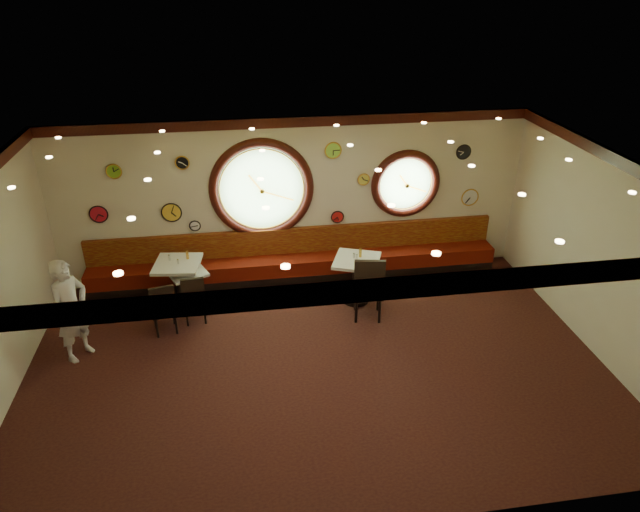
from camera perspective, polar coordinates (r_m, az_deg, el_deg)
The scene contains 43 objects.
floor at distance 9.20m, azimuth -0.33°, elevation -10.70°, with size 9.00×6.00×0.00m, color black.
ceiling at distance 7.64m, azimuth -0.40°, elevation 8.48°, with size 9.00×6.00×0.02m, color #B09331.
wall_back at distance 10.99m, azimuth -2.65°, elevation 5.66°, with size 9.00×0.02×3.20m, color beige.
wall_front at distance 5.92m, azimuth 4.05°, elevation -16.33°, with size 9.00×0.02×3.20m, color beige.
wall_right at distance 9.93m, azimuth 26.28°, elevation 0.15°, with size 0.02×6.00×3.20m, color beige.
molding_back at distance 10.47m, azimuth -2.80°, elevation 13.25°, with size 9.00×0.10×0.18m, color black.
molding_front at distance 5.04m, azimuth 4.50°, elevation -3.46°, with size 9.00×0.10×0.18m, color black.
molding_right at distance 9.38m, azimuth 27.94°, elevation 8.34°, with size 0.10×6.00×0.18m, color black.
banquette_base at distance 11.39m, azimuth -2.34°, elevation -1.88°, with size 8.00×0.55×0.20m, color black.
banquette_seat at distance 11.27m, azimuth -2.36°, elevation -0.77°, with size 8.00×0.55×0.30m, color #550F07.
banquette_back at distance 11.28m, azimuth -2.53°, elevation 1.54°, with size 8.00×0.10×0.55m, color #5F0A07.
porthole_left_glass at distance 10.86m, azimuth -5.85°, elevation 6.67°, with size 1.66×1.66×0.02m, color #85C073.
porthole_left_frame at distance 10.84m, azimuth -5.84°, elevation 6.65°, with size 1.98×1.98×0.18m, color black.
porthole_left_ring at distance 10.81m, azimuth -5.83°, elevation 6.59°, with size 1.61×1.61×0.03m, color gold.
porthole_right_glass at distance 11.34m, azimuth 8.53°, elevation 7.16°, with size 1.10×1.10×0.02m, color #85C073.
porthole_right_frame at distance 11.32m, azimuth 8.55°, elevation 7.14°, with size 1.38×1.38×0.18m, color black.
porthole_right_ring at distance 11.30m, azimuth 8.60°, elevation 7.08°, with size 1.09×1.09×0.03m, color gold.
wall_clock_0 at distance 10.73m, azimuth 1.31°, elevation 10.52°, with size 0.30×0.30×0.03m, color #97DD45.
wall_clock_1 at distance 11.22m, azimuth 1.74°, elevation 3.94°, with size 0.24×0.24×0.03m, color red.
wall_clock_2 at distance 11.10m, azimuth -12.39°, elevation 2.99°, with size 0.20×0.20×0.03m, color white.
wall_clock_3 at distance 10.86m, azimuth -19.91°, elevation 7.97°, with size 0.26×0.26×0.03m, color #77B023.
wall_clock_4 at distance 11.22m, azimuth -21.26°, elevation 3.93°, with size 0.32×0.32×0.03m, color red.
wall_clock_5 at distance 11.48m, azimuth 14.14°, elevation 10.07°, with size 0.28×0.28×0.03m, color black.
wall_clock_6 at distance 10.66m, azimuth -13.61°, elevation 9.06°, with size 0.24×0.24×0.03m, color black.
wall_clock_7 at distance 11.89m, azimuth 14.74°, elevation 5.71°, with size 0.34×0.34×0.03m, color silver.
wall_clock_8 at distance 11.02m, azimuth -14.63°, elevation 4.25°, with size 0.36×0.36×0.03m, color yellow.
wall_clock_9 at distance 11.04m, azimuth 4.37°, elevation 7.66°, with size 0.22×0.22×0.03m, color #DCD149.
table_a at distance 10.66m, azimuth -13.90°, elevation -2.18°, with size 0.90×0.90×0.88m.
table_b at distance 10.68m, azimuth -13.03°, elevation -2.70°, with size 0.83×0.83×0.70m.
table_c at distance 10.49m, azimuth 3.65°, elevation -1.88°, with size 1.03×1.03×0.87m.
chair_a at distance 9.91m, azimuth -15.40°, elevation -4.83°, with size 0.48×0.48×0.60m.
chair_b at distance 10.07m, azimuth -12.50°, elevation -3.99°, with size 0.42×0.42×0.58m.
chair_c at distance 9.86m, azimuth 4.89°, elevation -2.89°, with size 0.61×0.61×0.77m.
condiment_a_salt at distance 10.60m, azimuth -14.83°, elevation -0.17°, with size 0.04×0.04×0.11m, color silver.
condiment_b_salt at distance 10.61m, azimuth -13.67°, elevation -1.09°, with size 0.04×0.04×0.10m, color silver.
condiment_c_salt at distance 10.35m, azimuth 3.40°, elevation 0.04°, with size 0.03×0.03×0.09m, color silver.
condiment_a_pepper at distance 10.44m, azimuth -14.02°, elevation -0.55°, with size 0.03×0.03×0.09m, color silver.
condiment_b_pepper at distance 10.48m, azimuth -12.95°, elevation -1.38°, with size 0.04×0.04×0.10m, color silver.
condiment_c_pepper at distance 10.31m, azimuth 3.73°, elevation -0.09°, with size 0.03×0.03×0.09m, color silver.
condiment_a_bottle at distance 10.56m, azimuth -13.12°, elevation 0.11°, with size 0.05×0.05×0.16m, color gold.
condiment_b_bottle at distance 10.58m, azimuth -12.45°, elevation -0.82°, with size 0.05×0.05×0.17m, color #C8862F.
condiment_c_bottle at distance 10.38m, azimuth 4.05°, elevation 0.34°, with size 0.05×0.05×0.17m, color gold.
waiter at distance 9.68m, azimuth -23.59°, elevation -4.99°, with size 0.63×0.41×1.72m, color white.
Camera 1 is at (-1.04, -7.14, 5.71)m, focal length 32.00 mm.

